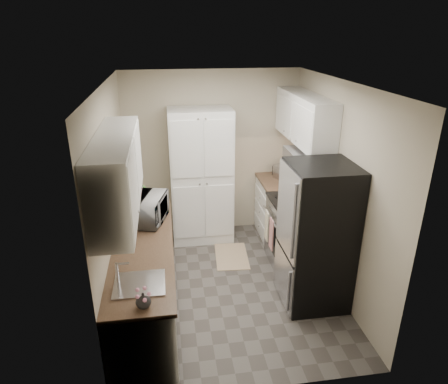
# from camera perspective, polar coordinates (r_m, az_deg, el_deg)

# --- Properties ---
(ground) EXTENTS (3.20, 3.20, 0.00)m
(ground) POSITION_cam_1_polar(r_m,az_deg,el_deg) (5.21, 0.66, -13.13)
(ground) COLOR #56514C
(ground) RESTS_ON ground
(room_shell) EXTENTS (2.64, 3.24, 2.52)m
(room_shell) POSITION_cam_1_polar(r_m,az_deg,el_deg) (4.45, 0.55, 4.05)
(room_shell) COLOR #BEB699
(room_shell) RESTS_ON ground
(pantry_cabinet) EXTENTS (0.90, 0.55, 2.00)m
(pantry_cabinet) POSITION_cam_1_polar(r_m,az_deg,el_deg) (5.88, -3.26, 2.19)
(pantry_cabinet) COLOR white
(pantry_cabinet) RESTS_ON ground
(base_cabinet_left) EXTENTS (0.60, 2.30, 0.88)m
(base_cabinet_left) POSITION_cam_1_polar(r_m,az_deg,el_deg) (4.57, -11.07, -12.58)
(base_cabinet_left) COLOR white
(base_cabinet_left) RESTS_ON ground
(countertop_left) EXTENTS (0.63, 2.33, 0.04)m
(countertop_left) POSITION_cam_1_polar(r_m,az_deg,el_deg) (4.33, -11.52, -7.57)
(countertop_left) COLOR brown
(countertop_left) RESTS_ON base_cabinet_left
(base_cabinet_right) EXTENTS (0.60, 0.80, 0.88)m
(base_cabinet_right) POSITION_cam_1_polar(r_m,az_deg,el_deg) (6.20, 7.99, -2.52)
(base_cabinet_right) COLOR white
(base_cabinet_right) RESTS_ON ground
(countertop_right) EXTENTS (0.63, 0.83, 0.04)m
(countertop_right) POSITION_cam_1_polar(r_m,az_deg,el_deg) (6.02, 8.22, 1.45)
(countertop_right) COLOR brown
(countertop_right) RESTS_ON base_cabinet_right
(electric_range) EXTENTS (0.71, 0.78, 1.13)m
(electric_range) POSITION_cam_1_polar(r_m,az_deg,el_deg) (5.50, 10.16, -5.64)
(electric_range) COLOR #B7B7BC
(electric_range) RESTS_ON ground
(refrigerator) EXTENTS (0.70, 0.72, 1.70)m
(refrigerator) POSITION_cam_1_polar(r_m,az_deg,el_deg) (4.65, 13.11, -6.17)
(refrigerator) COLOR #B7B7BC
(refrigerator) RESTS_ON ground
(microwave) EXTENTS (0.51, 0.64, 0.31)m
(microwave) POSITION_cam_1_polar(r_m,az_deg,el_deg) (4.74, -10.88, -2.40)
(microwave) COLOR silver
(microwave) RESTS_ON countertop_left
(wine_bottle) EXTENTS (0.08, 0.08, 0.30)m
(wine_bottle) POSITION_cam_1_polar(r_m,az_deg,el_deg) (5.03, -11.53, -1.00)
(wine_bottle) COLOR black
(wine_bottle) RESTS_ON countertop_left
(flower_vase) EXTENTS (0.17, 0.17, 0.13)m
(flower_vase) POSITION_cam_1_polar(r_m,az_deg,el_deg) (3.41, -11.46, -14.93)
(flower_vase) COLOR silver
(flower_vase) RESTS_ON countertop_left
(cutting_board) EXTENTS (0.10, 0.20, 0.27)m
(cutting_board) POSITION_cam_1_polar(r_m,az_deg,el_deg) (5.16, -11.05, -0.53)
(cutting_board) COLOR #4A903B
(cutting_board) RESTS_ON countertop_left
(toaster_oven) EXTENTS (0.40, 0.44, 0.21)m
(toaster_oven) POSITION_cam_1_polar(r_m,az_deg,el_deg) (6.05, 9.06, 2.76)
(toaster_oven) COLOR #B1B1B6
(toaster_oven) RESTS_ON countertop_right
(fruit_basket) EXTENTS (0.28, 0.28, 0.10)m
(fruit_basket) POSITION_cam_1_polar(r_m,az_deg,el_deg) (6.01, 9.18, 4.17)
(fruit_basket) COLOR #D84918
(fruit_basket) RESTS_ON toaster_oven
(kitchen_mat) EXTENTS (0.50, 0.75, 0.01)m
(kitchen_mat) POSITION_cam_1_polar(r_m,az_deg,el_deg) (5.78, 1.09, -9.15)
(kitchen_mat) COLOR #D1AF89
(kitchen_mat) RESTS_ON ground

